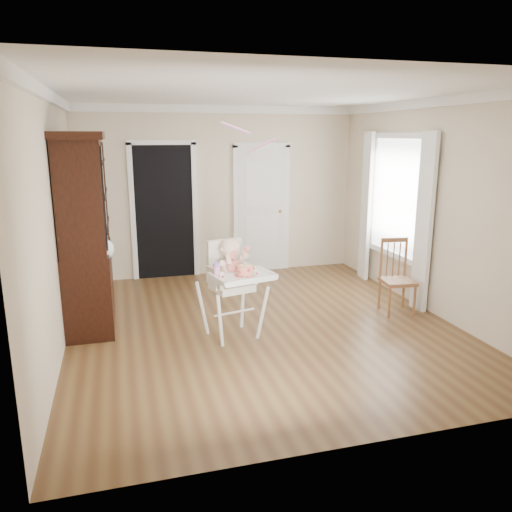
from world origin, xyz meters
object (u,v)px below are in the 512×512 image
object	(u,v)px
high_chair	(232,278)
sippy_cup	(217,269)
dining_chair	(397,279)
china_cabinet	(86,232)
cake	(245,271)

from	to	relation	value
high_chair	sippy_cup	bearing A→B (deg)	-150.95
sippy_cup	dining_chair	bearing A→B (deg)	9.96
china_cabinet	sippy_cup	bearing A→B (deg)	-37.28
high_chair	dining_chair	size ratio (longest dim) A/B	1.18
china_cabinet	dining_chair	bearing A→B (deg)	-9.05
china_cabinet	dining_chair	size ratio (longest dim) A/B	2.39
dining_chair	sippy_cup	bearing A→B (deg)	-162.44
cake	dining_chair	bearing A→B (deg)	12.60
sippy_cup	dining_chair	size ratio (longest dim) A/B	0.20
high_chair	dining_chair	distance (m)	2.25
high_chair	sippy_cup	world-z (taller)	high_chair
cake	sippy_cup	world-z (taller)	sippy_cup
high_chair	sippy_cup	size ratio (longest dim) A/B	5.97
cake	sippy_cup	xyz separation A→B (m)	(-0.30, 0.05, 0.02)
sippy_cup	china_cabinet	world-z (taller)	china_cabinet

